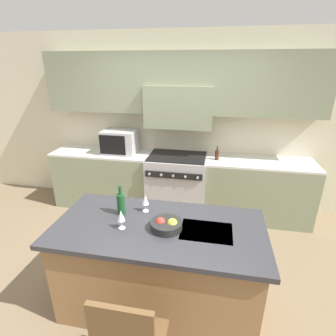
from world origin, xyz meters
name	(u,v)px	position (x,y,z in m)	size (l,w,h in m)	color
ground_plane	(154,283)	(0.00, 0.00, 0.00)	(10.00, 10.00, 0.00)	#7A664C
back_cabinetry	(180,108)	(0.00, 1.85, 1.61)	(10.00, 0.46, 2.70)	beige
back_counter	(177,183)	(0.00, 1.60, 0.46)	(3.99, 0.62, 0.92)	gray
range_stove	(177,184)	(0.00, 1.58, 0.47)	(0.89, 0.70, 0.93)	#B7B7BC
microwave	(120,142)	(-0.91, 1.60, 1.10)	(0.52, 0.40, 0.36)	#B7B7BC
kitchen_island	(159,265)	(0.12, -0.22, 0.45)	(1.87, 0.92, 0.90)	olive
wine_bottle	(121,203)	(-0.27, -0.09, 1.01)	(0.08, 0.08, 0.29)	#194723
wine_glass_near	(121,216)	(-0.19, -0.31, 1.02)	(0.07, 0.07, 0.18)	white
wine_glass_far	(145,200)	(-0.06, 0.00, 1.02)	(0.07, 0.07, 0.18)	white
fruit_bowl	(166,225)	(0.19, -0.24, 0.94)	(0.28, 0.28, 0.10)	black
oil_bottle_on_counter	(217,155)	(0.59, 1.55, 1.00)	(0.06, 0.06, 0.20)	#422314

